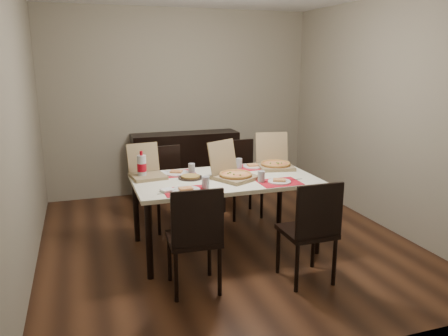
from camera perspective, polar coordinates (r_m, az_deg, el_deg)
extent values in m
cube|color=#462715|center=(4.80, 0.15, -9.56)|extent=(3.80, 4.00, 0.02)
cube|color=gray|center=(6.37, -5.67, 8.45)|extent=(3.80, 0.02, 2.60)
cube|color=gray|center=(4.24, -25.18, 4.45)|extent=(0.02, 4.00, 2.60)
cube|color=gray|center=(5.36, 20.05, 6.65)|extent=(0.02, 4.00, 2.60)
cube|color=black|center=(6.28, -5.02, 0.52)|extent=(1.50, 0.40, 0.90)
cube|color=#F2ECCB|center=(4.40, 0.00, -1.52)|extent=(1.80, 1.00, 0.04)
cylinder|color=black|center=(3.94, -9.76, -9.43)|extent=(0.06, 0.06, 0.71)
cylinder|color=black|center=(4.47, 12.17, -6.64)|extent=(0.06, 0.06, 0.71)
cylinder|color=black|center=(4.75, -11.41, -5.36)|extent=(0.06, 0.06, 0.71)
cylinder|color=black|center=(5.20, 7.28, -3.48)|extent=(0.06, 0.06, 0.71)
cube|color=black|center=(3.70, -4.04, -9.20)|extent=(0.44, 0.44, 0.04)
cube|color=black|center=(3.44, -3.48, -6.58)|extent=(0.42, 0.05, 0.46)
cylinder|color=black|center=(3.62, -6.27, -13.98)|extent=(0.04, 0.04, 0.43)
cylinder|color=black|center=(3.68, -0.58, -13.37)|extent=(0.04, 0.04, 0.43)
cylinder|color=black|center=(3.93, -7.13, -11.58)|extent=(0.04, 0.04, 0.43)
cylinder|color=black|center=(3.99, -1.92, -11.07)|extent=(0.04, 0.04, 0.43)
cube|color=black|center=(3.91, 10.74, -8.14)|extent=(0.42, 0.42, 0.04)
cube|color=black|center=(3.67, 12.36, -5.54)|extent=(0.42, 0.03, 0.46)
cylinder|color=black|center=(3.78, 9.49, -12.78)|extent=(0.04, 0.04, 0.43)
cylinder|color=black|center=(3.95, 14.21, -11.82)|extent=(0.04, 0.04, 0.43)
cylinder|color=black|center=(4.07, 7.08, -10.68)|extent=(0.04, 0.04, 0.43)
cylinder|color=black|center=(4.23, 11.56, -9.90)|extent=(0.04, 0.04, 0.43)
cube|color=black|center=(5.05, -7.22, -2.88)|extent=(0.47, 0.47, 0.04)
cube|color=black|center=(5.16, -7.96, 0.34)|extent=(0.42, 0.08, 0.46)
cylinder|color=black|center=(5.34, -5.90, -4.55)|extent=(0.04, 0.04, 0.43)
cylinder|color=black|center=(5.24, -9.63, -5.04)|extent=(0.04, 0.04, 0.43)
cylinder|color=black|center=(5.02, -4.53, -5.74)|extent=(0.04, 0.04, 0.43)
cylinder|color=black|center=(4.92, -8.49, -6.30)|extent=(0.04, 0.04, 0.43)
cube|color=black|center=(5.41, 2.47, -1.66)|extent=(0.43, 0.43, 0.04)
cube|color=black|center=(5.52, 1.76, 1.34)|extent=(0.42, 0.04, 0.46)
cylinder|color=black|center=(5.70, 3.45, -3.31)|extent=(0.04, 0.04, 0.43)
cylinder|color=black|center=(5.57, 0.03, -3.69)|extent=(0.04, 0.04, 0.43)
cylinder|color=black|center=(5.38, 4.94, -4.38)|extent=(0.04, 0.04, 0.43)
cylinder|color=black|center=(5.25, 1.35, -4.81)|extent=(0.04, 0.04, 0.43)
cube|color=red|center=(3.96, -5.01, -3.00)|extent=(0.40, 0.30, 0.00)
cylinder|color=white|center=(3.96, -5.01, -2.89)|extent=(0.26, 0.26, 0.01)
cube|color=#F6D97B|center=(3.95, -5.01, -2.68)|extent=(0.12, 0.10, 0.02)
cylinder|color=#999CA3|center=(4.03, -2.43, -1.90)|extent=(0.07, 0.07, 0.11)
cube|color=#B2B2B7|center=(3.92, -7.30, -3.23)|extent=(0.20, 0.04, 0.00)
cube|color=white|center=(3.96, -7.40, -2.87)|extent=(0.13, 0.13, 0.02)
cube|color=red|center=(4.25, 7.23, -1.87)|extent=(0.40, 0.30, 0.00)
cylinder|color=white|center=(4.25, 7.24, -1.76)|extent=(0.22, 0.22, 0.01)
cube|color=#F6D97B|center=(4.25, 7.24, -1.57)|extent=(0.15, 0.13, 0.02)
cylinder|color=#999CA3|center=(4.24, 4.90, -1.13)|extent=(0.07, 0.07, 0.11)
cube|color=#B2B2B7|center=(4.36, 9.07, -1.56)|extent=(0.20, 0.04, 0.00)
cube|color=red|center=(4.57, -6.24, -0.74)|extent=(0.40, 0.30, 0.00)
cylinder|color=white|center=(4.56, -6.25, -0.64)|extent=(0.27, 0.27, 0.01)
cube|color=#F6D97B|center=(4.56, -6.25, -0.46)|extent=(0.15, 0.13, 0.02)
cylinder|color=#999CA3|center=(4.54, -4.24, -0.10)|extent=(0.07, 0.07, 0.11)
cube|color=#B2B2B7|center=(4.55, -8.39, -0.85)|extent=(0.20, 0.04, 0.00)
cube|color=white|center=(4.57, -8.31, -0.63)|extent=(0.13, 0.13, 0.02)
cube|color=red|center=(4.83, 3.81, 0.12)|extent=(0.40, 0.30, 0.00)
cylinder|color=white|center=(4.82, 3.81, 0.21)|extent=(0.22, 0.22, 0.01)
cube|color=#F6D97B|center=(4.82, 3.81, 0.38)|extent=(0.12, 0.09, 0.02)
cylinder|color=#999CA3|center=(4.76, 1.98, 0.60)|extent=(0.07, 0.07, 0.11)
cube|color=#B2B2B7|center=(4.89, 5.97, 0.26)|extent=(0.20, 0.04, 0.00)
cube|color=white|center=(4.37, 0.04, -1.24)|extent=(0.15, 0.14, 0.02)
cube|color=olive|center=(4.33, 1.53, -1.26)|extent=(0.49, 0.49, 0.04)
cube|color=olive|center=(4.41, -0.19, 1.48)|extent=(0.36, 0.24, 0.33)
cylinder|color=#F6D97B|center=(4.32, 1.54, -0.91)|extent=(0.42, 0.42, 0.02)
cube|color=olive|center=(4.80, 6.74, 0.18)|extent=(0.42, 0.42, 0.04)
cube|color=olive|center=(4.94, 6.25, 2.75)|extent=(0.37, 0.14, 0.33)
cylinder|color=#F6D97B|center=(4.80, 6.75, 0.50)|extent=(0.36, 0.36, 0.02)
cube|color=olive|center=(4.45, -9.88, -1.07)|extent=(0.36, 0.36, 0.03)
cube|color=olive|center=(4.56, -10.53, 1.39)|extent=(0.33, 0.11, 0.29)
cylinder|color=black|center=(4.38, -4.39, -1.27)|extent=(0.25, 0.25, 0.01)
cylinder|color=#B99447|center=(4.37, -4.40, -1.08)|extent=(0.19, 0.19, 0.02)
imported|color=white|center=(4.61, 1.18, -0.37)|extent=(0.14, 0.14, 0.03)
cylinder|color=silver|center=(4.42, -10.68, 0.15)|extent=(0.09, 0.09, 0.23)
cylinder|color=#AE0818|center=(4.42, -10.68, 0.09)|extent=(0.09, 0.09, 0.08)
cylinder|color=#AE0818|center=(4.39, -10.76, 1.91)|extent=(0.03, 0.03, 0.04)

